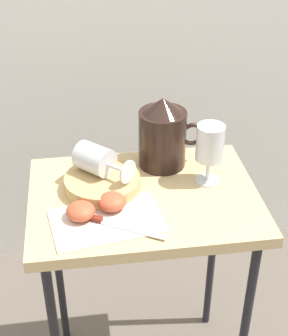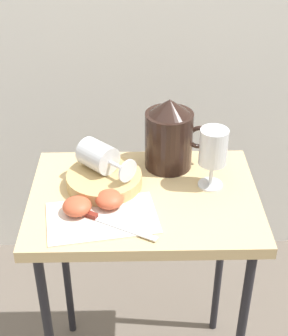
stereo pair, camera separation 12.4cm
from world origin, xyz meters
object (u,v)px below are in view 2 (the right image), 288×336
apple_half_right (109,199)px  knife (97,217)px  wine_glass_upright (213,150)px  pitcher (169,139)px  table (144,219)px  basket_tray (104,180)px  wine_glass_tipped_near (99,156)px  apple_half_left (77,206)px

apple_half_right → knife: 0.06m
wine_glass_upright → pitcher: bearing=135.7°
pitcher → table: bearing=-117.1°
basket_tray → pitcher: (0.17, 0.09, 0.06)m
pitcher → wine_glass_upright: size_ratio=1.21×
table → pitcher: pitcher is taller
wine_glass_tipped_near → knife: 0.18m
pitcher → knife: bearing=-127.7°
knife → basket_tray: bearing=85.1°
wine_glass_tipped_near → apple_half_right: wine_glass_tipped_near is taller
table → wine_glass_tipped_near: size_ratio=4.50×
wine_glass_upright → apple_half_left: (-0.33, -0.11, -0.08)m
table → wine_glass_upright: size_ratio=4.34×
basket_tray → wine_glass_tipped_near: size_ratio=1.23×
apple_half_right → knife: size_ratio=0.32×
table → wine_glass_upright: 0.25m
apple_half_left → pitcher: bearing=42.6°
table → wine_glass_upright: bearing=12.2°
wine_glass_upright → apple_half_left: bearing=-161.4°
table → pitcher: bearing=62.9°
pitcher → apple_half_left: (-0.23, -0.21, -0.06)m
apple_half_left → knife: 0.06m
apple_half_left → table: bearing=25.0°
apple_half_left → apple_half_right: bearing=19.0°
wine_glass_upright → apple_half_right: size_ratio=2.36×
pitcher → knife: 0.31m
apple_half_right → wine_glass_tipped_near: bearing=104.0°
pitcher → basket_tray: bearing=-150.9°
table → knife: (-0.11, -0.10, 0.09)m
wine_glass_tipped_near → knife: size_ratio=0.72×
pitcher → apple_half_left: 0.32m
table → wine_glass_tipped_near: 0.20m
table → basket_tray: bearing=157.6°
basket_tray → apple_half_right: apple_half_right is taller
basket_tray → knife: (-0.01, -0.14, -0.01)m
basket_tray → apple_half_left: apple_half_left is taller
basket_tray → apple_half_right: bearing=-79.6°
apple_half_left → basket_tray: bearing=63.0°
wine_glass_upright → knife: 0.33m
pitcher → wine_glass_upright: pitcher is taller
apple_half_left → apple_half_right: 0.08m
wine_glass_tipped_near → apple_half_right: (0.03, -0.12, -0.05)m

